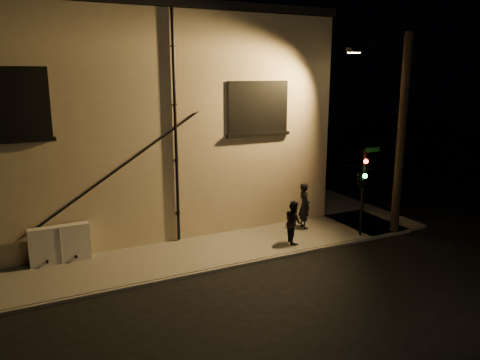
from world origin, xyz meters
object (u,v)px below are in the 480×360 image
pedestrian_a (304,206)px  pedestrian_b (294,222)px  streetlamp_pole (399,132)px  utility_cabinet (60,244)px  traffic_signal (361,178)px

pedestrian_a → pedestrian_b: pedestrian_a is taller
streetlamp_pole → utility_cabinet: bearing=168.3°
pedestrian_a → traffic_signal: (1.26, -1.85, 1.38)m
utility_cabinet → pedestrian_a: 9.30m
traffic_signal → streetlamp_pole: (1.71, -0.02, 1.66)m
utility_cabinet → pedestrian_b: size_ratio=1.21×
utility_cabinet → traffic_signal: 10.96m
pedestrian_b → pedestrian_a: bearing=-30.8°
pedestrian_a → streetlamp_pole: bearing=-111.6°
utility_cabinet → pedestrian_b: bearing=-13.4°
pedestrian_b → traffic_signal: (2.57, -0.62, 1.51)m
streetlamp_pole → traffic_signal: bearing=179.5°
streetlamp_pole → pedestrian_a: bearing=147.9°
utility_cabinet → streetlamp_pole: bearing=-11.7°
traffic_signal → pedestrian_a: bearing=124.3°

